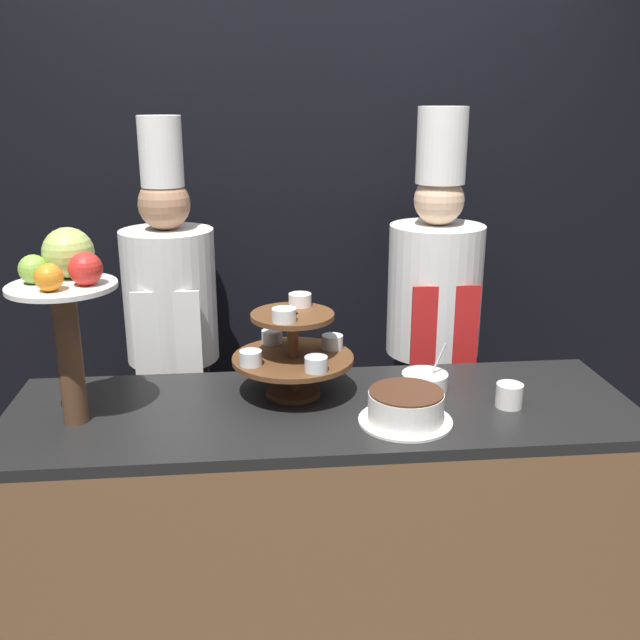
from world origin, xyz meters
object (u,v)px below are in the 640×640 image
at_px(fruit_pedestal, 66,289).
at_px(cup_white, 509,395).
at_px(chef_left, 173,338).
at_px(tiered_stand, 293,348).
at_px(cake_round, 406,407).
at_px(chef_center_left, 433,326).
at_px(serving_bowl_far, 425,381).

distance_m(fruit_pedestal, cup_white, 1.36).
xyz_separation_m(fruit_pedestal, chef_left, (0.22, 0.62, -0.37)).
distance_m(tiered_stand, fruit_pedestal, 0.70).
xyz_separation_m(fruit_pedestal, cake_round, (0.96, -0.12, -0.35)).
bearing_deg(cup_white, tiered_stand, 166.54).
bearing_deg(chef_left, cake_round, -44.91).
bearing_deg(cake_round, chef_center_left, 70.10).
bearing_deg(chef_center_left, cake_round, -109.90).
xyz_separation_m(serving_bowl_far, chef_center_left, (0.15, 0.51, 0.02)).
distance_m(cup_white, chef_center_left, 0.67).
distance_m(fruit_pedestal, cake_round, 1.04).
bearing_deg(tiered_stand, chef_center_left, 41.03).
bearing_deg(fruit_pedestal, cup_white, -2.04).
relative_size(tiered_stand, fruit_pedestal, 0.68).
xyz_separation_m(cup_white, chef_center_left, (-0.07, 0.67, 0.01)).
bearing_deg(fruit_pedestal, tiered_stand, 9.76).
relative_size(cup_white, chef_center_left, 0.05).
distance_m(chef_left, chef_center_left, 1.02).
height_order(cake_round, serving_bowl_far, serving_bowl_far).
distance_m(cake_round, chef_left, 1.06).
relative_size(fruit_pedestal, serving_bowl_far, 3.63).
bearing_deg(chef_left, tiered_stand, -49.80).
height_order(cake_round, chef_left, chef_left).
height_order(fruit_pedestal, chef_center_left, chef_center_left).
relative_size(cup_white, serving_bowl_far, 0.53).
relative_size(fruit_pedestal, chef_center_left, 0.31).
bearing_deg(serving_bowl_far, cup_white, -35.90).
xyz_separation_m(fruit_pedestal, cup_white, (1.31, -0.05, -0.36)).
xyz_separation_m(cake_round, chef_center_left, (0.27, 0.75, 0.00)).
bearing_deg(cup_white, fruit_pedestal, 177.96).
xyz_separation_m(tiered_stand, cake_round, (0.32, -0.24, -0.11)).
xyz_separation_m(tiered_stand, chef_left, (-0.43, 0.51, -0.13)).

